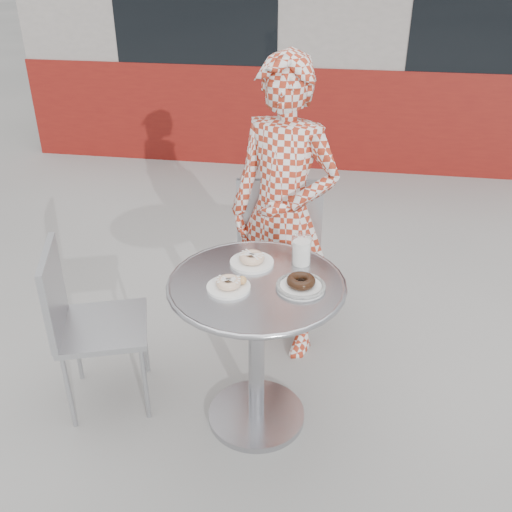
% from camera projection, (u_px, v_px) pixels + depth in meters
% --- Properties ---
extents(ground, '(60.00, 60.00, 0.00)m').
position_uv_depth(ground, '(258.00, 420.00, 2.80)').
color(ground, '#AAA7A1').
rests_on(ground, ground).
extents(bistro_table, '(0.78, 0.78, 0.79)m').
position_uv_depth(bistro_table, '(257.00, 319.00, 2.53)').
color(bistro_table, '#B9B9BE').
rests_on(bistro_table, ground).
extents(chair_far, '(0.51, 0.52, 0.97)m').
position_uv_depth(chair_far, '(278.00, 271.00, 3.47)').
color(chair_far, '#A8AAB0').
rests_on(chair_far, ground).
extents(chair_left, '(0.53, 0.52, 0.86)m').
position_uv_depth(chair_left, '(105.00, 356.00, 2.82)').
color(chair_left, '#A8AAB0').
rests_on(chair_left, ground).
extents(seated_person, '(0.69, 0.56, 1.63)m').
position_uv_depth(seated_person, '(283.00, 215.00, 2.96)').
color(seated_person, '#9F2D18').
rests_on(seated_person, ground).
extents(plate_far, '(0.20, 0.20, 0.05)m').
position_uv_depth(plate_far, '(252.00, 260.00, 2.57)').
color(plate_far, white).
rests_on(plate_far, bistro_table).
extents(plate_near, '(0.19, 0.19, 0.05)m').
position_uv_depth(plate_near, '(229.00, 284.00, 2.38)').
color(plate_near, white).
rests_on(plate_near, bistro_table).
extents(plate_checker, '(0.21, 0.21, 0.05)m').
position_uv_depth(plate_checker, '(301.00, 284.00, 2.39)').
color(plate_checker, white).
rests_on(plate_checker, bistro_table).
extents(milk_cup, '(0.09, 0.09, 0.14)m').
position_uv_depth(milk_cup, '(302.00, 251.00, 2.55)').
color(milk_cup, white).
rests_on(milk_cup, bistro_table).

